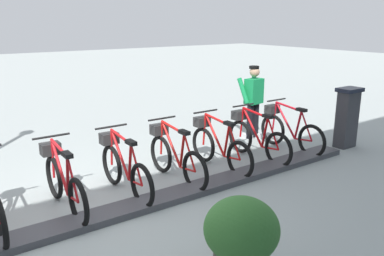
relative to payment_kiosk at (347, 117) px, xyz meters
The scene contains 11 objects.
ground_plane 5.72m from the payment_kiosk, 90.54° to the left, with size 60.00×60.00×0.00m, color #A3ABA8.
dock_rail_base 5.71m from the payment_kiosk, 90.54° to the left, with size 0.44×10.26×0.10m, color #47474C.
payment_kiosk is the anchor object (origin of this frame).
bike_docked_0 1.30m from the payment_kiosk, 63.45° to the left, with size 1.72×0.54×1.02m.
bike_docked_1 2.18m from the payment_kiosk, 74.71° to the left, with size 1.72×0.54×1.02m.
bike_docked_2 3.10m from the payment_kiosk, 79.34° to the left, with size 1.72×0.54×1.02m.
bike_docked_3 4.03m from the payment_kiosk, 81.83° to the left, with size 1.72×0.54×1.02m.
bike_docked_4 4.97m from the payment_kiosk, 83.38° to the left, with size 1.72×0.54×1.02m.
bike_docked_5 5.91m from the payment_kiosk, 84.44° to the left, with size 1.72×0.54×1.02m.
worker_near_rack 2.02m from the payment_kiosk, 36.02° to the left, with size 0.49×0.66×1.66m.
planter_bush 5.45m from the payment_kiosk, 113.77° to the left, with size 0.76×0.76×0.97m.
Camera 1 is at (-4.76, 1.77, 2.65)m, focal length 37.46 mm.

